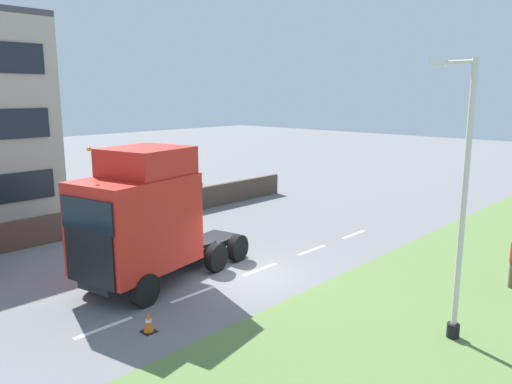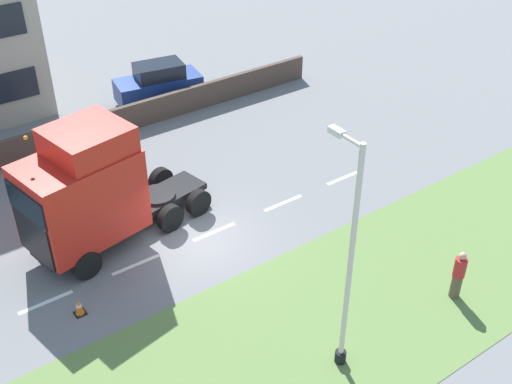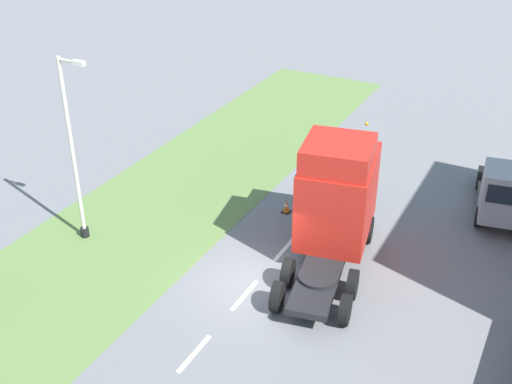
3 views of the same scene
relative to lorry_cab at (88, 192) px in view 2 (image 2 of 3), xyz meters
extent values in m
plane|color=slate|center=(-1.70, -3.16, -2.35)|extent=(120.00, 120.00, 0.00)
cube|color=#607F42|center=(-7.70, -3.16, -2.34)|extent=(7.00, 44.00, 0.01)
cube|color=white|center=(-1.70, -10.26, -2.35)|extent=(0.16, 1.80, 0.00)
cube|color=white|center=(-1.70, -7.06, -2.35)|extent=(0.16, 1.80, 0.00)
cube|color=white|center=(-1.70, -3.86, -2.35)|extent=(0.16, 1.80, 0.00)
cube|color=white|center=(-1.70, -0.66, -2.35)|extent=(0.16, 1.80, 0.00)
cube|color=white|center=(-1.70, 2.54, -2.35)|extent=(0.16, 1.80, 0.00)
cube|color=#4C3D33|center=(7.30, -3.16, -1.73)|extent=(0.25, 24.00, 1.24)
cube|color=black|center=(0.24, -1.25, -1.68)|extent=(2.61, 7.03, 0.24)
cube|color=red|center=(-0.05, 0.27, -0.06)|extent=(3.12, 4.18, 3.00)
cube|color=black|center=(-0.41, 2.17, -0.72)|extent=(2.07, 0.45, 1.68)
cube|color=black|center=(-0.41, 2.17, 0.60)|extent=(2.19, 0.47, 0.96)
cube|color=red|center=(0.05, -0.28, 1.89)|extent=(2.75, 2.85, 0.90)
sphere|color=orange|center=(0.40, 1.52, 2.41)|extent=(0.14, 0.14, 0.14)
cylinder|color=black|center=(0.52, -2.77, -1.50)|extent=(1.58, 1.58, 0.12)
cylinder|color=black|center=(-1.32, 0.91, -1.83)|extent=(0.51, 1.08, 1.04)
cylinder|color=black|center=(0.90, 1.33, -1.83)|extent=(0.51, 1.08, 1.04)
cylinder|color=black|center=(-0.65, -2.64, -1.83)|extent=(0.51, 1.08, 1.04)
cylinder|color=black|center=(1.57, -2.23, -1.83)|extent=(0.51, 1.08, 1.04)
cylinder|color=black|center=(-0.40, -4.00, -1.83)|extent=(0.51, 1.08, 1.04)
cylinder|color=black|center=(1.82, -3.58, -1.83)|extent=(0.51, 1.08, 1.04)
cube|color=navy|center=(9.01, -7.37, -1.53)|extent=(2.45, 4.45, 1.09)
cube|color=black|center=(8.99, -7.48, -0.62)|extent=(1.87, 2.54, 0.73)
cylinder|color=black|center=(8.42, -5.88, -2.03)|extent=(0.30, 0.66, 0.64)
cylinder|color=black|center=(10.06, -6.16, -2.03)|extent=(0.30, 0.66, 0.64)
cylinder|color=black|center=(7.96, -8.58, -2.03)|extent=(0.30, 0.66, 0.64)
cylinder|color=black|center=(9.61, -8.86, -2.03)|extent=(0.30, 0.66, 0.64)
cylinder|color=black|center=(-9.01, -3.53, -2.15)|extent=(0.33, 0.33, 0.40)
cylinder|color=beige|center=(-9.01, -3.53, 1.28)|extent=(0.15, 0.15, 7.26)
cylinder|color=beige|center=(-8.56, -3.53, 4.81)|extent=(0.90, 0.10, 0.10)
cube|color=silver|center=(-8.11, -3.53, 4.81)|extent=(0.44, 0.20, 0.16)
cylinder|color=brown|center=(-9.10, -8.37, -1.91)|extent=(0.34, 0.34, 0.87)
cylinder|color=#B22626|center=(-9.10, -8.37, -1.13)|extent=(0.39, 0.39, 0.69)
sphere|color=tan|center=(-9.10, -8.37, -0.67)|extent=(0.24, 0.24, 0.24)
cube|color=black|center=(-2.82, 1.84, -2.33)|extent=(0.36, 0.36, 0.03)
cone|color=orange|center=(-2.82, 1.84, -2.04)|extent=(0.28, 0.28, 0.55)
cylinder|color=white|center=(-2.82, 1.84, -2.02)|extent=(0.17, 0.17, 0.07)
camera|label=1|loc=(-13.59, 9.04, 4.07)|focal=35.00mm
camera|label=2|loc=(-17.89, 5.77, 12.12)|focal=45.00mm
camera|label=3|loc=(6.77, -19.15, 11.43)|focal=45.00mm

